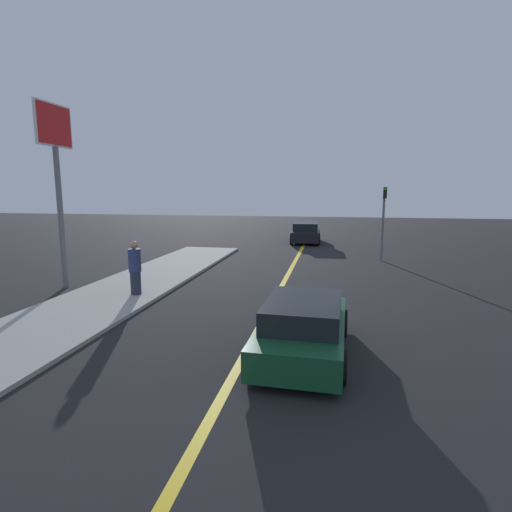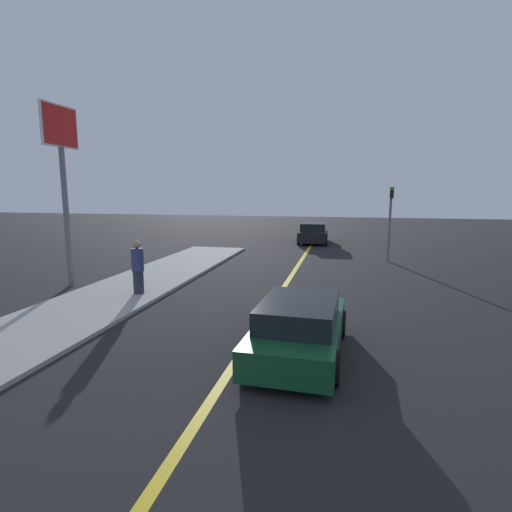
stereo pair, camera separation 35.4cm
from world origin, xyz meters
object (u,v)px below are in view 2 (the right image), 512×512
car_near_right_lane (299,327)px  pedestrian_far_standing (138,267)px  traffic_light (390,216)px  roadside_sign (62,153)px  car_ahead_center (313,233)px

car_near_right_lane → pedestrian_far_standing: bearing=150.0°
traffic_light → roadside_sign: (-12.23, -8.14, 2.58)m
traffic_light → car_near_right_lane: bearing=-103.7°
car_ahead_center → pedestrian_far_standing: bearing=-108.9°
car_ahead_center → roadside_sign: bearing=-120.4°
pedestrian_far_standing → traffic_light: size_ratio=0.49×
pedestrian_far_standing → roadside_sign: 5.13m
roadside_sign → car_ahead_center: bearing=61.9°
car_near_right_lane → traffic_light: size_ratio=1.12×
roadside_sign → pedestrian_far_standing: bearing=-14.0°
car_near_right_lane → car_ahead_center: size_ratio=0.98×
pedestrian_far_standing → traffic_light: (8.98, 8.95, 1.31)m
roadside_sign → car_near_right_lane: bearing=-26.2°
car_near_right_lane → pedestrian_far_standing: size_ratio=2.30×
car_near_right_lane → car_ahead_center: car_ahead_center is taller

